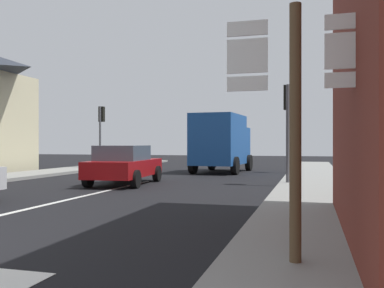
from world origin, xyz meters
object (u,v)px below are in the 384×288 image
traffic_light_far_left (101,123)px  traffic_light_near_right (288,111)px  route_sign_post (295,113)px  delivery_truck (221,142)px  traffic_light_far_right (295,125)px  sedan_far (124,164)px

traffic_light_far_left → traffic_light_near_right: bearing=-32.3°
traffic_light_far_left → route_sign_post: bearing=-56.4°
delivery_truck → traffic_light_far_left: (-7.37, 0.52, 1.12)m
delivery_truck → traffic_light_far_right: size_ratio=1.51×
delivery_truck → sedan_far: bearing=-105.8°
traffic_light_far_left → traffic_light_near_right: (11.18, -7.07, -0.05)m
sedan_far → route_sign_post: route_sign_post is taller
delivery_truck → traffic_light_near_right: size_ratio=1.39×
delivery_truck → route_sign_post: 17.83m
sedan_far → traffic_light_far_left: bearing=122.6°
delivery_truck → traffic_light_near_right: traffic_light_near_right is taller
traffic_light_near_right → delivery_truck: bearing=120.2°
sedan_far → traffic_light_far_right: traffic_light_far_right is taller
delivery_truck → traffic_light_near_right: 7.65m
delivery_truck → traffic_light_far_right: bearing=7.8°
traffic_light_near_right → sedan_far: bearing=-169.6°
sedan_far → delivery_truck: bearing=74.2°
sedan_far → traffic_light_far_left: size_ratio=1.16×
delivery_truck → traffic_light_near_right: bearing=-59.8°
traffic_light_far_right → traffic_light_far_left: bearing=180.0°
sedan_far → route_sign_post: (6.61, -9.64, 1.15)m
delivery_truck → traffic_light_far_left: bearing=175.9°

